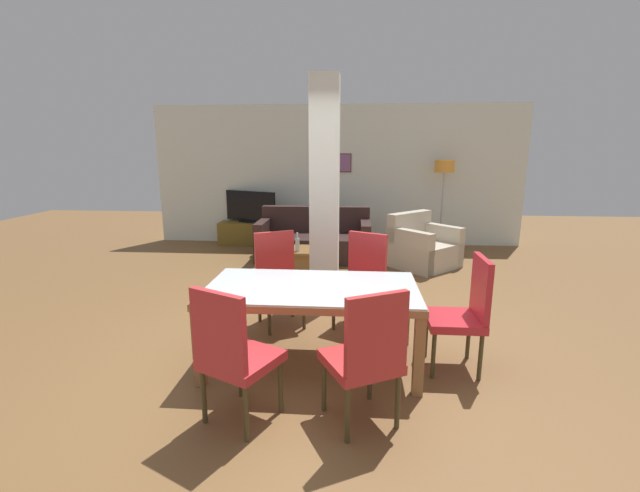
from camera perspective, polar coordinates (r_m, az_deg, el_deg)
The scene contains 16 objects.
ground_plane at distance 3.98m, azimuth -1.04°, elevation -15.22°, with size 18.00×18.00×0.00m, color brown.
back_wall at distance 8.52m, azimuth 2.21°, elevation 9.35°, with size 7.20×0.09×2.70m.
divider_pillar at distance 5.15m, azimuth 0.60°, elevation 7.02°, with size 0.34×0.39×2.70m.
dining_table at distance 3.74m, azimuth -1.08°, elevation -7.24°, with size 1.83×0.99×0.72m.
dining_chair_far_right at distance 4.58m, azimuth 5.62°, elevation -4.09°, with size 0.62×0.62×1.00m.
dining_chair_far_left at distance 4.63m, azimuth -5.58°, elevation -3.89°, with size 0.62×0.62×1.00m.
dining_chair_near_left at distance 3.02m, azimuth -11.55°, elevation -13.59°, with size 0.62×0.62×1.00m.
dining_chair_head_right at distance 3.86m, azimuth 18.69°, elevation -8.01°, with size 0.46×0.46×1.00m.
dining_chair_near_right at distance 2.95m, azimuth 6.22°, elevation -14.05°, with size 0.62×0.62×1.00m.
sofa at distance 7.43m, azimuth -0.77°, elevation 0.59°, with size 1.92×0.94×0.87m.
armchair at distance 7.10m, azimuth 13.50°, elevation -0.33°, with size 1.24×1.24×0.86m.
coffee_table at distance 6.41m, azimuth -2.21°, elevation -2.16°, with size 0.73×0.59×0.42m.
bottle at distance 6.20m, azimuth -3.03°, elevation 0.26°, with size 0.06×0.06×0.27m.
tv_stand at distance 8.62m, azimuth -9.12°, elevation 1.68°, with size 1.27×0.40×0.45m.
tv_screen at distance 8.53m, azimuth -9.25°, elevation 5.13°, with size 1.06×0.46×0.61m.
floor_lamp at distance 8.33m, azimuth 16.21°, elevation 9.18°, with size 0.36×0.36×1.67m.
Camera 1 is at (0.35, -3.50, 1.88)m, focal length 24.00 mm.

